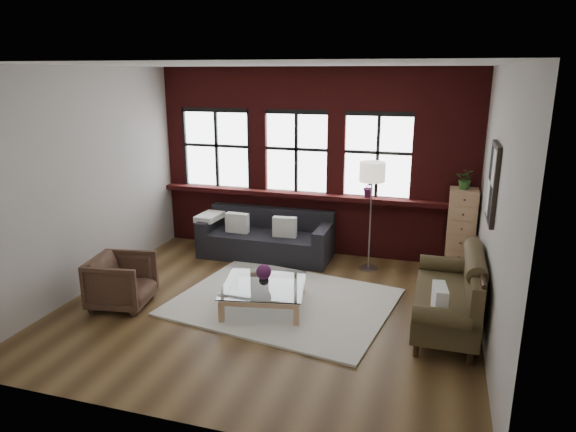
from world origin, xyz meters
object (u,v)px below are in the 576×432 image
(vintage_settee, at_px, (446,289))
(coffee_table, at_px, (264,297))
(armchair, at_px, (122,282))
(drawer_chest, at_px, (461,232))
(floor_lamp, at_px, (371,213))
(dark_sofa, at_px, (266,234))
(vase, at_px, (264,279))

(vintage_settee, distance_m, coffee_table, 2.38)
(armchair, height_order, drawer_chest, drawer_chest)
(armchair, bearing_deg, drawer_chest, -68.92)
(vintage_settee, height_order, coffee_table, vintage_settee)
(drawer_chest, bearing_deg, coffee_table, -140.26)
(floor_lamp, bearing_deg, dark_sofa, 177.26)
(vintage_settee, bearing_deg, floor_lamp, 125.33)
(armchair, xyz_separation_m, vase, (1.89, 0.48, 0.07))
(dark_sofa, xyz_separation_m, coffee_table, (0.65, -1.94, -0.24))
(coffee_table, xyz_separation_m, vase, (-0.00, 0.00, 0.25))
(dark_sofa, relative_size, coffee_table, 2.08)
(coffee_table, relative_size, drawer_chest, 0.79)
(armchair, xyz_separation_m, floor_lamp, (3.04, 2.33, 0.60))
(coffee_table, xyz_separation_m, drawer_chest, (2.54, 2.11, 0.51))
(armchair, distance_m, floor_lamp, 3.88)
(dark_sofa, distance_m, coffee_table, 2.06)
(vintage_settee, distance_m, armchair, 4.29)
(dark_sofa, distance_m, vase, 2.05)
(dark_sofa, height_order, armchair, dark_sofa)
(vase, height_order, floor_lamp, floor_lamp)
(vintage_settee, height_order, floor_lamp, floor_lamp)
(dark_sofa, xyz_separation_m, vase, (0.65, -1.94, 0.02))
(armchair, distance_m, drawer_chest, 5.14)
(coffee_table, height_order, vase, vase)
(drawer_chest, bearing_deg, floor_lamp, -169.46)
(coffee_table, bearing_deg, vintage_settee, 4.08)
(armchair, bearing_deg, vintage_settee, -90.58)
(dark_sofa, distance_m, drawer_chest, 3.21)
(dark_sofa, relative_size, armchair, 2.88)
(vase, xyz_separation_m, floor_lamp, (1.15, 1.85, 0.53))
(coffee_table, distance_m, drawer_chest, 3.35)
(coffee_table, xyz_separation_m, floor_lamp, (1.15, 1.85, 0.79))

